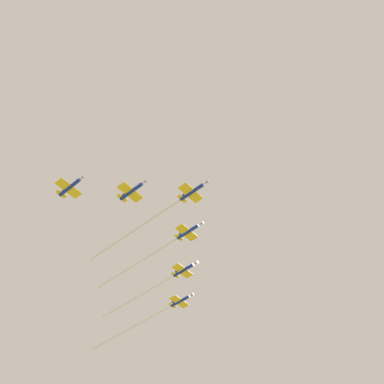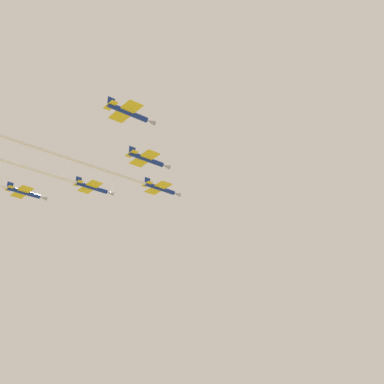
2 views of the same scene
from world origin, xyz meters
The scene contains 6 objects.
jet_lead centered at (17.54, -9.37, 114.01)m, with size 52.46×16.56×2.43m.
jet_port_inner centered at (32.90, -19.00, 115.32)m, with size 50.70×16.10×2.43m.
jet_starboard_inner centered at (12.77, 3.02, 112.70)m, with size 11.73×8.84×2.43m.
jet_port_outer centered at (48.56, -28.55, 114.69)m, with size 48.78×15.61×2.43m.
jet_starboard_outer centered at (22.61, 19.20, 113.33)m, with size 11.73×8.84×2.43m.
jet_center_rear centered at (68.14, -37.09, 115.15)m, with size 56.31×17.56×2.43m.
Camera 1 is at (-73.16, 39.80, 1.93)m, focal length 43.88 mm.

